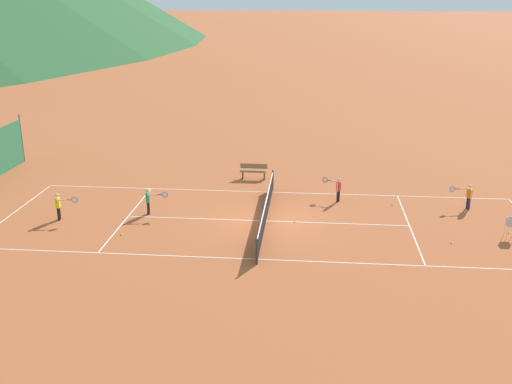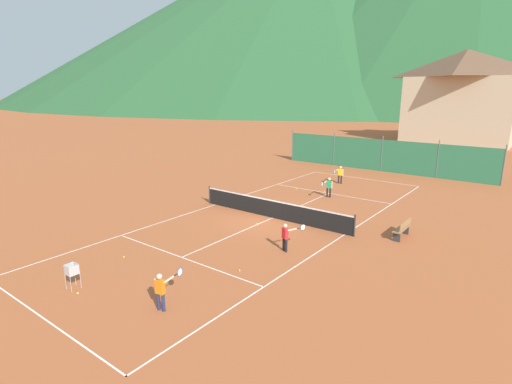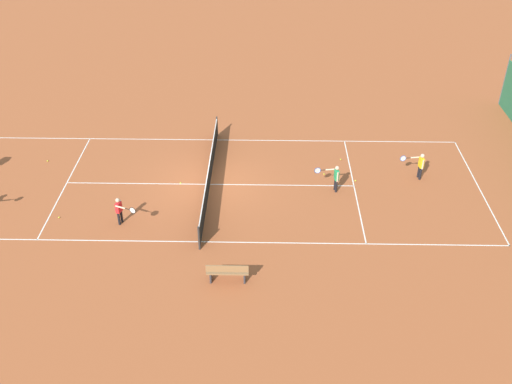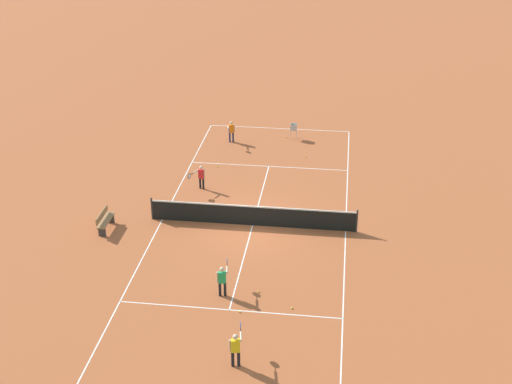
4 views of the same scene
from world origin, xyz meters
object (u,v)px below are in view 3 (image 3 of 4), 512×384
object	(u,v)px
tennis_ball_near_corner	(355,181)
courtside_bench	(227,272)
tennis_ball_by_net_right	(181,183)
player_far_service	(335,177)
tennis_net	(209,175)
player_near_service	(120,209)
tennis_ball_alley_right	(59,217)
tennis_ball_alley_left	(48,161)
tennis_ball_service_box	(324,174)
player_near_baseline	(420,164)
tennis_ball_mid_court	(341,159)

from	to	relation	value
tennis_ball_near_corner	courtside_bench	bearing A→B (deg)	-38.36
tennis_ball_by_net_right	player_far_service	bearing A→B (deg)	86.43
tennis_net	courtside_bench	xyz separation A→B (m)	(6.34, 1.18, -0.05)
player_near_service	tennis_ball_alley_right	distance (m)	2.76
tennis_ball_by_net_right	courtside_bench	distance (m)	6.86
tennis_ball_alley_right	tennis_ball_by_net_right	world-z (taller)	same
player_near_service	tennis_ball_near_corner	world-z (taller)	player_near_service
tennis_ball_alley_left	tennis_ball_by_net_right	size ratio (longest dim) A/B	1.00
tennis_net	courtside_bench	world-z (taller)	tennis_net
tennis_ball_alley_right	tennis_ball_service_box	xyz separation A→B (m)	(-3.58, 11.11, 0.00)
player_near_baseline	tennis_ball_near_corner	size ratio (longest dim) A/B	19.06
tennis_ball_alley_right	tennis_ball_mid_court	xyz separation A→B (m)	(-4.90, 11.99, 0.00)
player_near_service	player_far_service	distance (m)	9.17
player_far_service	tennis_ball_alley_left	size ratio (longest dim) A/B	18.96
player_near_service	courtside_bench	xyz separation A→B (m)	(3.36, 4.48, -0.26)
tennis_ball_service_box	tennis_net	bearing A→B (deg)	-79.92
player_near_service	courtside_bench	distance (m)	5.61
player_far_service	tennis_ball_service_box	xyz separation A→B (m)	(-1.31, -0.34, -0.70)
tennis_ball_near_corner	player_near_service	bearing A→B (deg)	-71.03
player_far_service	tennis_ball_alley_right	size ratio (longest dim) A/B	18.96
player_near_service	tennis_ball_by_net_right	xyz separation A→B (m)	(-3.01, 2.00, -0.67)
tennis_ball_alley_left	tennis_ball_mid_court	bearing A→B (deg)	91.71
tennis_ball_alley_left	courtside_bench	bearing A→B (deg)	47.80
tennis_ball_service_box	tennis_ball_mid_court	size ratio (longest dim) A/B	1.00
player_far_service	tennis_ball_mid_court	bearing A→B (deg)	168.33
player_near_service	tennis_ball_alley_left	world-z (taller)	player_near_service
courtside_bench	tennis_ball_alley_right	bearing A→B (deg)	-117.29
player_far_service	tennis_ball_alley_right	bearing A→B (deg)	-78.80
tennis_ball_alley_right	tennis_ball_near_corner	bearing A→B (deg)	103.75
player_near_service	tennis_ball_alley_right	xyz separation A→B (m)	(-0.32, -2.66, -0.67)
tennis_net	tennis_ball_service_box	size ratio (longest dim) A/B	139.09
tennis_ball_alley_right	tennis_ball_alley_left	world-z (taller)	same
player_far_service	player_near_baseline	bearing A→B (deg)	105.88
player_far_service	courtside_bench	distance (m)	7.35
player_near_baseline	tennis_ball_mid_court	xyz separation A→B (m)	(-1.54, -3.32, -0.70)
tennis_ball_near_corner	tennis_ball_mid_court	xyz separation A→B (m)	(-1.85, -0.47, 0.00)
tennis_net	tennis_ball_alley_right	bearing A→B (deg)	-65.94
tennis_ball_mid_court	tennis_ball_by_net_right	size ratio (longest dim) A/B	1.00
tennis_ball_near_corner	tennis_ball_service_box	world-z (taller)	same
courtside_bench	player_near_service	bearing A→B (deg)	-126.85
tennis_ball_alley_left	player_far_service	bearing A→B (deg)	80.53
player_near_baseline	tennis_net	bearing A→B (deg)	-85.69
tennis_ball_service_box	tennis_ball_by_net_right	distance (m)	6.52
tennis_ball_alley_left	tennis_ball_service_box	distance (m)	13.01
tennis_ball_near_corner	tennis_ball_service_box	size ratio (longest dim) A/B	1.00
tennis_ball_service_box	courtside_bench	size ratio (longest dim) A/B	0.04
tennis_net	tennis_ball_alley_left	world-z (taller)	tennis_net
tennis_ball_alley_right	tennis_ball_service_box	size ratio (longest dim) A/B	1.00
tennis_net	player_far_service	bearing A→B (deg)	85.89
player_near_service	tennis_ball_service_box	size ratio (longest dim) A/B	18.34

